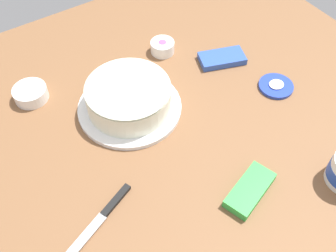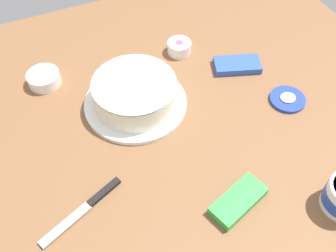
% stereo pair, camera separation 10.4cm
% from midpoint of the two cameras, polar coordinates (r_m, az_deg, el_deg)
% --- Properties ---
extents(ground_plane, '(1.54, 1.54, 0.00)m').
position_cam_midpoint_polar(ground_plane, '(1.04, 0.44, -3.53)').
color(ground_plane, brown).
extents(frosted_cake, '(0.30, 0.30, 0.10)m').
position_cam_midpoint_polar(frosted_cake, '(1.10, -8.53, 3.99)').
color(frosted_cake, white).
rests_on(frosted_cake, ground_plane).
extents(frosting_tub_lid, '(0.11, 0.11, 0.02)m').
position_cam_midpoint_polar(frosting_tub_lid, '(1.22, 13.32, 5.65)').
color(frosting_tub_lid, '#233DAD').
rests_on(frosting_tub_lid, ground_plane).
extents(spreading_knife, '(0.23, 0.11, 0.01)m').
position_cam_midpoint_polar(spreading_knife, '(0.96, -12.72, -12.97)').
color(spreading_knife, silver).
rests_on(spreading_knife, ground_plane).
extents(sprinkle_bowl_orange, '(0.10, 0.10, 0.04)m').
position_cam_midpoint_polar(sprinkle_bowl_orange, '(1.23, -21.97, 4.37)').
color(sprinkle_bowl_orange, white).
rests_on(sprinkle_bowl_orange, ground_plane).
extents(sprinkle_bowl_rainbow, '(0.08, 0.08, 0.04)m').
position_cam_midpoint_polar(sprinkle_bowl_rainbow, '(1.30, -3.17, 11.54)').
color(sprinkle_bowl_rainbow, white).
rests_on(sprinkle_bowl_rainbow, ground_plane).
extents(candy_box_lower, '(0.16, 0.12, 0.02)m').
position_cam_midpoint_polar(candy_box_lower, '(1.27, 5.64, 9.79)').
color(candy_box_lower, '#2D51B2').
rests_on(candy_box_lower, ground_plane).
extents(candy_box_upper, '(0.16, 0.11, 0.03)m').
position_cam_midpoint_polar(candy_box_upper, '(0.97, 8.97, -9.53)').
color(candy_box_upper, green).
rests_on(candy_box_upper, ground_plane).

